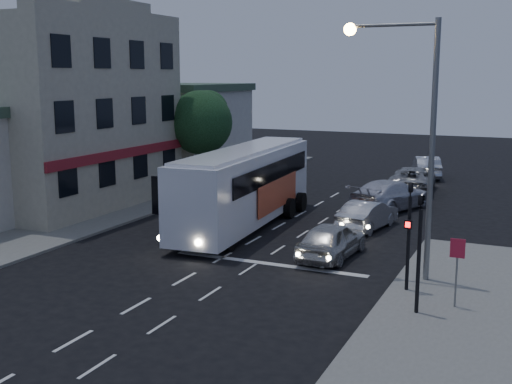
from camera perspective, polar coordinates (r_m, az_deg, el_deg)
The scene contains 16 objects.
ground at distance 24.29m, azimuth -5.18°, elevation -7.04°, with size 120.00×120.00×0.00m, color black.
sidewalk_far at distance 37.99m, azimuth -16.41°, elevation -0.96°, with size 12.00×50.00×0.12m, color slate.
road_markings at distance 26.57m, azimuth 0.77°, elevation -5.45°, with size 8.00×30.55×0.01m.
tour_bus at distance 30.81m, azimuth -0.97°, elevation 0.66°, with size 3.38×12.51×3.80m.
car_suv at distance 25.91m, azimuth 6.73°, elevation -4.25°, with size 1.75×4.36×1.49m, color #B5B5B5.
car_sedan_a at distance 30.93m, azimuth 9.88°, elevation -2.02°, with size 1.47×4.22×1.39m, color #B5B5BB.
car_sedan_b at distance 35.50m, azimuth 11.87°, elevation -0.27°, with size 2.33×5.72×1.66m, color silver.
car_sedan_c at distance 41.58m, azimuth 13.74°, elevation 1.12°, with size 2.58×5.60×1.56m, color #969699.
car_extra at distance 47.41m, azimuth 14.92°, elevation 2.17°, with size 1.63×4.69×1.54m, color #B0B5C4.
traffic_signal_main at distance 21.81m, azimuth 13.45°, elevation -2.72°, with size 0.25×0.35×4.10m.
traffic_signal_side at distance 19.80m, azimuth 14.34°, elevation -4.09°, with size 0.18×0.15×4.10m.
regulatory_sign at distance 20.80m, azimuth 17.44°, elevation -5.90°, with size 0.45×0.12×2.20m.
streetlight at distance 22.77m, azimuth 13.86°, elevation 6.24°, with size 3.32×0.44×9.00m.
main_building at distance 37.99m, azimuth -17.91°, elevation 6.72°, with size 10.12×12.00×11.00m.
low_building_north at distance 47.44m, azimuth -7.60°, elevation 5.62°, with size 9.40×9.40×6.50m.
street_tree at distance 40.39m, azimuth -4.96°, elevation 6.43°, with size 4.00×4.00×6.20m.
Camera 1 is at (11.49, -20.13, 7.26)m, focal length 45.00 mm.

